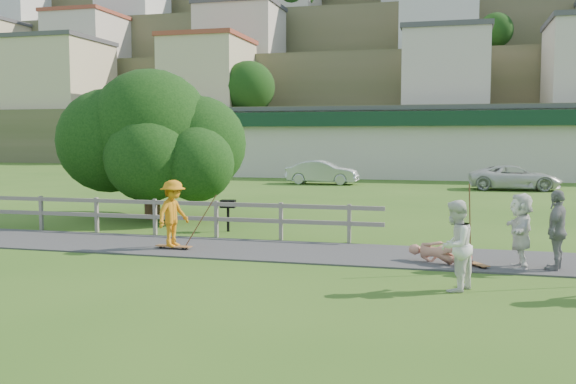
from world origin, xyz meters
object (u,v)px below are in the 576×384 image
object	(u,v)px
spectator_a	(455,246)
bbq	(228,216)
tree	(152,163)
skater_rider	(173,217)
car_silver	(322,172)
spectator_b	(557,231)
skater_fallen	(440,253)
spectator_d	(521,231)
car_white	(515,178)

from	to	relation	value
spectator_a	bbq	distance (m)	9.37
tree	bbq	size ratio (longest dim) A/B	7.18
skater_rider	car_silver	bearing A→B (deg)	16.33
spectator_a	tree	size ratio (longest dim) A/B	0.25
spectator_b	skater_fallen	bearing A→B (deg)	-72.51
spectator_a	bbq	world-z (taller)	spectator_a
skater_rider	skater_fallen	xyz separation A→B (m)	(6.88, -0.22, -0.60)
spectator_b	tree	distance (m)	14.36
spectator_a	spectator_b	distance (m)	3.29
skater_fallen	skater_rider	bearing A→B (deg)	114.45
bbq	skater_rider	bearing A→B (deg)	-102.75
spectator_b	tree	xyz separation A→B (m)	(-12.93, 6.14, 1.13)
skater_rider	skater_fallen	distance (m)	6.91
spectator_b	car_silver	xyz separation A→B (m)	(-10.28, 24.26, -0.18)
spectator_d	tree	distance (m)	13.65
skater_fallen	bbq	size ratio (longest dim) A/B	1.55
spectator_a	spectator_b	xyz separation A→B (m)	(2.20, 2.45, 0.03)
car_white	bbq	bearing A→B (deg)	150.12
tree	spectator_d	bearing A→B (deg)	-26.44
bbq	spectator_d	bearing A→B (deg)	-32.41
spectator_a	tree	bearing A→B (deg)	-104.92
spectator_d	bbq	xyz separation A→B (m)	(-8.39, 3.73, -0.37)
tree	bbq	xyz separation A→B (m)	(3.78, -2.32, -1.55)
skater_fallen	spectator_b	size ratio (longest dim) A/B	0.85
tree	car_white	bearing A→B (deg)	49.76
spectator_b	car_silver	size ratio (longest dim) A/B	0.41
spectator_b	car_silver	bearing A→B (deg)	-137.68
skater_fallen	car_white	distance (m)	22.85
spectator_a	spectator_d	distance (m)	2.92
spectator_b	car_white	bearing A→B (deg)	-163.28
skater_fallen	spectator_a	xyz separation A→B (m)	(0.33, -2.53, 0.61)
car_white	tree	distance (m)	21.67
spectator_b	bbq	xyz separation A→B (m)	(-9.15, 3.81, -0.41)
skater_fallen	spectator_a	bearing A→B (deg)	-146.25
skater_fallen	spectator_a	size ratio (longest dim) A/B	0.87
spectator_a	car_silver	bearing A→B (deg)	-139.43
spectator_a	car_white	size ratio (longest dim) A/B	0.36
spectator_a	car_white	world-z (taller)	spectator_a
spectator_a	spectator_d	bearing A→B (deg)	174.08
spectator_b	spectator_d	xyz separation A→B (m)	(-0.75, 0.08, -0.05)
skater_fallen	car_silver	size ratio (longest dim) A/B	0.35
skater_rider	bbq	size ratio (longest dim) A/B	1.76
spectator_b	car_silver	distance (m)	26.35
bbq	car_silver	bearing A→B (deg)	84.71
spectator_d	tree	size ratio (longest dim) A/B	0.24
spectator_d	spectator_a	bearing A→B (deg)	-29.98
tree	bbq	bearing A→B (deg)	-31.57
skater_fallen	spectator_b	bearing A→B (deg)	-65.57
spectator_b	bbq	size ratio (longest dim) A/B	1.83
car_white	bbq	xyz separation A→B (m)	(-10.19, -18.83, -0.19)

